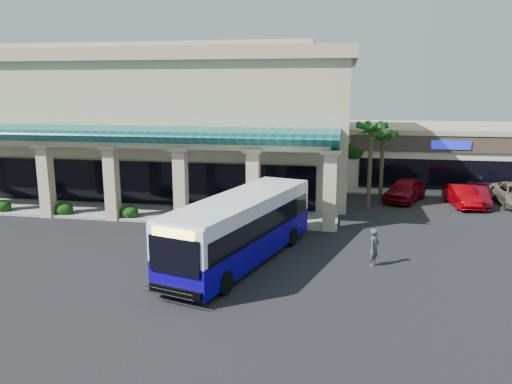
% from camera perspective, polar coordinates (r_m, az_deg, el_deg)
% --- Properties ---
extents(ground, '(110.00, 110.00, 0.00)m').
position_cam_1_polar(ground, '(25.66, -5.75, -6.88)').
color(ground, black).
extents(main_building, '(30.80, 14.80, 11.35)m').
position_cam_1_polar(main_building, '(42.10, -10.53, 8.19)').
color(main_building, tan).
rests_on(main_building, ground).
extents(arcade, '(30.00, 6.20, 5.70)m').
position_cam_1_polar(arcade, '(33.99, -15.77, 2.32)').
color(arcade, '#0D5051').
rests_on(arcade, ground).
extents(strip_mall, '(22.50, 12.50, 4.90)m').
position_cam_1_polar(strip_mall, '(49.01, 23.36, 4.12)').
color(strip_mall, beige).
rests_on(strip_mall, ground).
extents(palm_0, '(2.40, 2.40, 6.60)m').
position_cam_1_polar(palm_0, '(34.74, 12.91, 3.41)').
color(palm_0, '#1A5015').
rests_on(palm_0, ground).
extents(palm_1, '(2.40, 2.40, 5.80)m').
position_cam_1_polar(palm_1, '(37.82, 14.20, 3.41)').
color(palm_1, '#1A5015').
rests_on(palm_1, ground).
extents(broadleaf_tree, '(2.60, 2.60, 4.81)m').
position_cam_1_polar(broadleaf_tree, '(42.75, 11.04, 3.81)').
color(broadleaf_tree, black).
rests_on(broadleaf_tree, ground).
extents(transit_bus, '(5.75, 11.76, 3.20)m').
position_cam_1_polar(transit_bus, '(23.77, -1.62, -4.30)').
color(transit_bus, '#0E018B').
rests_on(transit_bus, ground).
extents(pedestrian, '(0.68, 0.77, 1.78)m').
position_cam_1_polar(pedestrian, '(24.08, 13.37, -6.18)').
color(pedestrian, '#3E4354').
rests_on(pedestrian, ground).
extents(car_silver, '(3.88, 5.42, 1.71)m').
position_cam_1_polar(car_silver, '(38.33, 16.68, 0.27)').
color(car_silver, maroon).
rests_on(car_silver, ground).
extents(car_white, '(2.05, 4.61, 1.47)m').
position_cam_1_polar(car_white, '(37.98, 22.51, -0.43)').
color(car_white, '#860005').
rests_on(car_white, ground).
extents(car_red, '(3.02, 4.99, 1.35)m').
position_cam_1_polar(car_red, '(38.60, 24.07, -0.46)').
color(car_red, maroon).
rests_on(car_red, ground).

